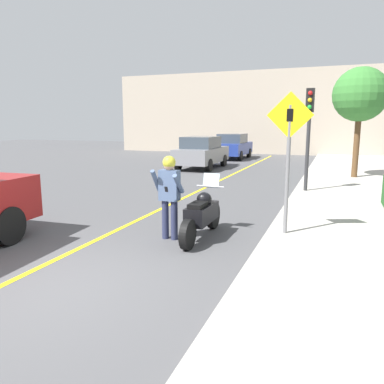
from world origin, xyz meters
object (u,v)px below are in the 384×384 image
object	(u,v)px
crossing_sign	(288,150)
parked_car_blue	(233,146)
traffic_light	(309,120)
parked_car_grey	(202,152)
motorcycle	(202,215)
street_tree	(360,95)
person_biker	(169,189)

from	to	relation	value
crossing_sign	parked_car_blue	world-z (taller)	crossing_sign
traffic_light	parked_car_grey	world-z (taller)	traffic_light
motorcycle	crossing_sign	xyz separation A→B (m)	(1.62, 0.55, 1.33)
motorcycle	parked_car_grey	bearing A→B (deg)	109.58
crossing_sign	traffic_light	distance (m)	5.39
parked_car_grey	street_tree	bearing A→B (deg)	-12.54
motorcycle	parked_car_blue	size ratio (longest dim) A/B	0.51
person_biker	traffic_light	bearing A→B (deg)	70.53
street_tree	parked_car_blue	size ratio (longest dim) A/B	1.07
traffic_light	parked_car_blue	distance (m)	13.15
crossing_sign	parked_car_grey	world-z (taller)	crossing_sign
parked_car_blue	motorcycle	bearing A→B (deg)	-77.11
street_tree	parked_car_blue	world-z (taller)	street_tree
traffic_light	parked_car_grey	size ratio (longest dim) A/B	0.80
crossing_sign	parked_car_blue	size ratio (longest dim) A/B	0.68
parked_car_grey	parked_car_blue	world-z (taller)	same
street_tree	crossing_sign	bearing A→B (deg)	-99.94
motorcycle	parked_car_grey	size ratio (longest dim) A/B	0.51
person_biker	street_tree	distance (m)	11.34
crossing_sign	traffic_light	size ratio (longest dim) A/B	0.85
traffic_light	crossing_sign	bearing A→B (deg)	-89.97
crossing_sign	person_biker	bearing A→B (deg)	-158.31
motorcycle	crossing_sign	distance (m)	2.17
traffic_light	parked_car_grey	bearing A→B (deg)	134.87
traffic_light	parked_car_blue	xyz separation A→B (m)	(-5.66, 11.76, -1.61)
crossing_sign	parked_car_grey	distance (m)	12.60
motorcycle	street_tree	xyz separation A→B (m)	(3.28, 10.05, 3.00)
person_biker	parked_car_blue	bearing A→B (deg)	100.88
street_tree	parked_car_grey	world-z (taller)	street_tree
person_biker	parked_car_grey	distance (m)	12.55
street_tree	parked_car_grey	size ratio (longest dim) A/B	1.07
motorcycle	street_tree	size ratio (longest dim) A/B	0.48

